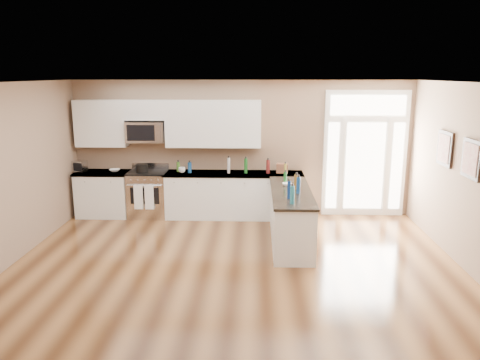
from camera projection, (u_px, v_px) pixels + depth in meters
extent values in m
plane|color=#492914|center=(231.00, 300.00, 6.17)|extent=(8.00, 8.00, 0.00)
plane|color=#8B6F58|center=(242.00, 148.00, 9.76)|extent=(7.00, 0.00, 7.00)
plane|color=white|center=(230.00, 84.00, 5.55)|extent=(8.00, 8.00, 0.00)
cube|color=white|center=(104.00, 195.00, 9.77)|extent=(1.06, 0.62, 0.90)
cube|color=black|center=(105.00, 213.00, 9.86)|extent=(1.02, 0.52, 0.10)
cube|color=black|center=(103.00, 173.00, 9.67)|extent=(1.10, 0.66, 0.04)
cube|color=white|center=(234.00, 196.00, 9.67)|extent=(2.81, 0.62, 0.90)
cube|color=black|center=(234.00, 214.00, 9.76)|extent=(2.77, 0.52, 0.10)
cube|color=black|center=(233.00, 174.00, 9.57)|extent=(2.85, 0.66, 0.04)
cube|color=white|center=(291.00, 217.00, 8.22)|extent=(0.65, 2.28, 0.90)
cube|color=black|center=(290.00, 239.00, 8.31)|extent=(0.61, 2.18, 0.10)
cube|color=black|center=(291.00, 192.00, 8.12)|extent=(0.69, 2.32, 0.04)
cube|color=white|center=(101.00, 123.00, 9.59)|extent=(1.04, 0.33, 0.95)
cube|color=white|center=(213.00, 124.00, 9.50)|extent=(1.94, 0.33, 0.95)
cube|color=white|center=(145.00, 110.00, 9.49)|extent=(0.82, 0.33, 0.40)
cube|color=silver|center=(146.00, 132.00, 9.55)|extent=(0.78, 0.40, 0.42)
cube|color=black|center=(141.00, 133.00, 9.36)|extent=(0.56, 0.01, 0.32)
cube|color=white|center=(365.00, 154.00, 9.65)|extent=(1.70, 0.08, 2.60)
cube|color=white|center=(365.00, 166.00, 9.66)|extent=(0.78, 0.02, 1.80)
cube|color=white|center=(332.00, 166.00, 9.68)|extent=(0.22, 0.02, 1.80)
cube|color=white|center=(397.00, 167.00, 9.63)|extent=(0.22, 0.02, 1.80)
cube|color=white|center=(368.00, 105.00, 9.38)|extent=(1.50, 0.02, 0.40)
cube|color=black|center=(445.00, 148.00, 7.81)|extent=(0.04, 0.58, 0.58)
cube|color=#943B40|center=(444.00, 148.00, 7.81)|extent=(0.01, 0.46, 0.46)
cube|color=black|center=(472.00, 159.00, 6.84)|extent=(0.04, 0.58, 0.58)
cube|color=#943B40|center=(470.00, 159.00, 6.84)|extent=(0.01, 0.46, 0.46)
cube|color=silver|center=(149.00, 195.00, 9.74)|extent=(0.78, 0.64, 0.92)
cube|color=black|center=(148.00, 172.00, 9.63)|extent=(0.78, 0.60, 0.03)
cube|color=silver|center=(151.00, 166.00, 9.91)|extent=(0.78, 0.04, 0.14)
cube|color=black|center=(145.00, 196.00, 9.40)|extent=(0.58, 0.01, 0.34)
cylinder|color=silver|center=(144.00, 185.00, 9.33)|extent=(0.70, 0.02, 0.02)
cube|color=white|center=(138.00, 197.00, 9.38)|extent=(0.18, 0.02, 0.50)
cube|color=white|center=(149.00, 197.00, 9.37)|extent=(0.18, 0.02, 0.50)
cylinder|color=black|center=(142.00, 168.00, 9.53)|extent=(0.28, 0.28, 0.19)
cube|color=silver|center=(80.00, 166.00, 9.68)|extent=(0.32, 0.28, 0.23)
cube|color=brown|center=(282.00, 168.00, 9.55)|extent=(0.24, 0.19, 0.19)
imported|color=white|center=(115.00, 170.00, 9.67)|extent=(0.25, 0.25, 0.05)
imported|color=white|center=(287.00, 184.00, 8.45)|extent=(0.19, 0.19, 0.05)
imported|color=white|center=(182.00, 170.00, 9.57)|extent=(0.18, 0.18, 0.11)
cylinder|color=#19591E|center=(285.00, 178.00, 8.54)|extent=(0.06, 0.06, 0.23)
cylinder|color=navy|center=(298.00, 185.00, 7.89)|extent=(0.07, 0.07, 0.28)
cylinder|color=brown|center=(296.00, 182.00, 8.19)|extent=(0.08, 0.08, 0.26)
cylinder|color=olive|center=(285.00, 169.00, 9.47)|extent=(0.06, 0.06, 0.20)
cylinder|color=#26727F|center=(292.00, 195.00, 7.26)|extent=(0.07, 0.07, 0.28)
cylinder|color=#591919|center=(268.00, 167.00, 9.47)|extent=(0.08, 0.08, 0.28)
cylinder|color=#B2B2B7|center=(229.00, 165.00, 9.50)|extent=(0.06, 0.06, 0.32)
cylinder|color=navy|center=(289.00, 190.00, 7.56)|extent=(0.06, 0.06, 0.29)
cylinder|color=#3F7226|center=(178.00, 167.00, 9.65)|extent=(0.07, 0.07, 0.20)
cylinder|color=#19591E|center=(246.00, 166.00, 9.50)|extent=(0.07, 0.07, 0.30)
cylinder|color=navy|center=(190.00, 168.00, 9.55)|extent=(0.08, 0.08, 0.21)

